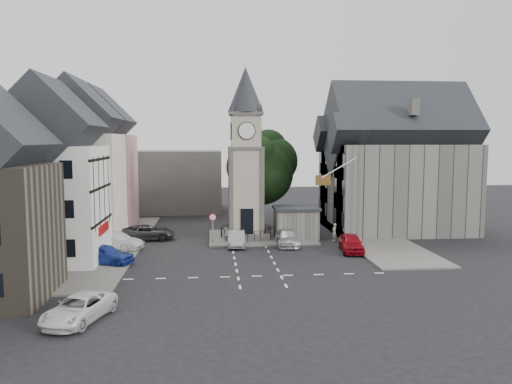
{
  "coord_description": "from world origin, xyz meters",
  "views": [
    {
      "loc": [
        -3.29,
        -39.32,
        9.48
      ],
      "look_at": [
        0.71,
        5.0,
        4.81
      ],
      "focal_mm": 35.0,
      "sensor_mm": 36.0,
      "label": 1
    }
  ],
  "objects": [
    {
      "name": "car_island_east",
      "position": [
        3.5,
        4.5,
        0.68
      ],
      "size": [
        2.12,
        4.8,
        1.37
      ],
      "primitive_type": "imported",
      "rotation": [
        0.0,
        0.0,
        -0.04
      ],
      "color": "#B5B9BD",
      "rests_on": "ground"
    },
    {
      "name": "warning_sign_post",
      "position": [
        -3.2,
        5.43,
        2.03
      ],
      "size": [
        0.7,
        0.19,
        2.85
      ],
      "color": "black",
      "rests_on": "ground"
    },
    {
      "name": "backdrop_west",
      "position": [
        -12.0,
        28.0,
        4.0
      ],
      "size": [
        20.0,
        10.0,
        8.0
      ],
      "primitive_type": "cube",
      "color": "#4C4944",
      "rests_on": "ground"
    },
    {
      "name": "stone_shelter",
      "position": [
        4.8,
        7.5,
        1.55
      ],
      "size": [
        4.3,
        3.3,
        3.08
      ],
      "color": "#56554F",
      "rests_on": "ground"
    },
    {
      "name": "terrace_cream",
      "position": [
        -15.5,
        8.0,
        6.58
      ],
      "size": [
        8.1,
        7.6,
        12.8
      ],
      "color": "beige",
      "rests_on": "ground"
    },
    {
      "name": "flagpole",
      "position": [
        8.0,
        4.0,
        7.0
      ],
      "size": [
        3.68,
        0.1,
        2.74
      ],
      "color": "white",
      "rests_on": "ground"
    },
    {
      "name": "pavement_east",
      "position": [
        12.0,
        8.0,
        0.07
      ],
      "size": [
        6.0,
        26.0,
        0.14
      ],
      "primitive_type": "cube",
      "color": "#595651",
      "rests_on": "ground"
    },
    {
      "name": "ground",
      "position": [
        0.0,
        0.0,
        0.0
      ],
      "size": [
        120.0,
        120.0,
        0.0
      ],
      "primitive_type": "plane",
      "color": "black",
      "rests_on": "ground"
    },
    {
      "name": "east_building",
      "position": [
        15.59,
        11.0,
        6.26
      ],
      "size": [
        14.4,
        11.4,
        12.6
      ],
      "color": "#56554F",
      "rests_on": "ground"
    },
    {
      "name": "car_west_grey",
      "position": [
        -9.37,
        8.0,
        0.72
      ],
      "size": [
        5.34,
        2.78,
        1.44
      ],
      "primitive_type": "imported",
      "rotation": [
        0.0,
        0.0,
        1.65
      ],
      "color": "#292A2C",
      "rests_on": "ground"
    },
    {
      "name": "terrace_pink",
      "position": [
        -15.5,
        16.0,
        6.58
      ],
      "size": [
        8.1,
        7.6,
        12.8
      ],
      "color": "tan",
      "rests_on": "ground"
    },
    {
      "name": "car_east_red",
      "position": [
        8.5,
        1.38,
        0.76
      ],
      "size": [
        2.34,
        4.63,
        1.51
      ],
      "primitive_type": "imported",
      "rotation": [
        0.0,
        0.0,
        -0.13
      ],
      "color": "maroon",
      "rests_on": "ground"
    },
    {
      "name": "pedestrian",
      "position": [
        8.22,
        6.05,
        0.83
      ],
      "size": [
        0.71,
        0.71,
        1.66
      ],
      "primitive_type": "imported",
      "rotation": [
        0.0,
        0.0,
        3.91
      ],
      "color": "beige",
      "rests_on": "ground"
    },
    {
      "name": "central_island",
      "position": [
        1.5,
        8.0,
        0.08
      ],
      "size": [
        10.0,
        8.0,
        0.16
      ],
      "primitive_type": "cube",
      "color": "#595651",
      "rests_on": "ground"
    },
    {
      "name": "car_west_blue",
      "position": [
        -11.5,
        -1.17,
        0.79
      ],
      "size": [
        5.0,
        3.32,
        1.58
      ],
      "primitive_type": "imported",
      "rotation": [
        0.0,
        0.0,
        1.23
      ],
      "color": "navy",
      "rests_on": "ground"
    },
    {
      "name": "van_sw_white",
      "position": [
        -10.27,
        -13.25,
        0.67
      ],
      "size": [
        3.6,
        5.26,
        1.34
      ],
      "primitive_type": "imported",
      "rotation": [
        0.0,
        0.0,
        -0.32
      ],
      "color": "silver",
      "rests_on": "ground"
    },
    {
      "name": "car_island_silver",
      "position": [
        -1.09,
        4.5,
        0.69
      ],
      "size": [
        1.68,
        4.26,
        1.38
      ],
      "primitive_type": "imported",
      "rotation": [
        0.0,
        0.0,
        -0.05
      ],
      "color": "gray",
      "rests_on": "ground"
    },
    {
      "name": "terrace_tudor",
      "position": [
        -15.5,
        0.0,
        6.19
      ],
      "size": [
        8.1,
        7.6,
        12.0
      ],
      "color": "silver",
      "rests_on": "ground"
    },
    {
      "name": "pavement_west",
      "position": [
        -12.5,
        6.0,
        0.07
      ],
      "size": [
        6.0,
        30.0,
        0.14
      ],
      "primitive_type": "cube",
      "color": "#595651",
      "rests_on": "ground"
    },
    {
      "name": "clock_tower",
      "position": [
        0.0,
        7.99,
        8.12
      ],
      "size": [
        4.86,
        4.86,
        16.25
      ],
      "color": "#4C4944",
      "rests_on": "ground"
    },
    {
      "name": "car_west_silver",
      "position": [
        -11.5,
        3.87,
        0.75
      ],
      "size": [
        4.8,
        3.3,
        1.5
      ],
      "primitive_type": "imported",
      "rotation": [
        0.0,
        0.0,
        1.15
      ],
      "color": "#A7A9AF",
      "rests_on": "ground"
    },
    {
      "name": "road_markings",
      "position": [
        0.0,
        -5.5,
        0.01
      ],
      "size": [
        20.0,
        8.0,
        0.01
      ],
      "primitive_type": "cube",
      "color": "silver",
      "rests_on": "ground"
    },
    {
      "name": "east_boundary_wall",
      "position": [
        9.2,
        10.0,
        0.45
      ],
      "size": [
        0.4,
        16.0,
        0.9
      ],
      "primitive_type": "cube",
      "color": "#56554F",
      "rests_on": "ground"
    },
    {
      "name": "town_tree",
      "position": [
        2.0,
        13.0,
        6.97
      ],
      "size": [
        7.2,
        7.2,
        10.8
      ],
      "color": "black",
      "rests_on": "ground"
    }
  ]
}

